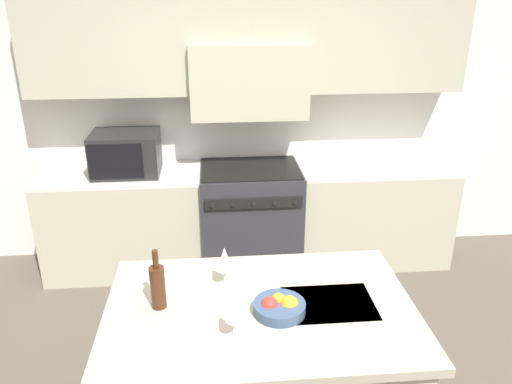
{
  "coord_description": "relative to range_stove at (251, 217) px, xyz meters",
  "views": [
    {
      "loc": [
        -0.31,
        -2.13,
        2.37
      ],
      "look_at": [
        -0.05,
        0.73,
        1.18
      ],
      "focal_mm": 35.0,
      "sensor_mm": 36.0,
      "label": 1
    }
  ],
  "objects": [
    {
      "name": "wine_bottle",
      "position": [
        -0.6,
        -1.95,
        0.58
      ],
      "size": [
        0.07,
        0.07,
        0.31
      ],
      "color": "#422314",
      "rests_on": "kitchen_island"
    },
    {
      "name": "microwave",
      "position": [
        -1.03,
        0.02,
        0.62
      ],
      "size": [
        0.55,
        0.43,
        0.35
      ],
      "color": "black",
      "rests_on": "back_counter"
    },
    {
      "name": "kitchen_island",
      "position": [
        -0.11,
        -1.99,
        0.0
      ],
      "size": [
        1.5,
        0.99,
        0.93
      ],
      "color": "beige",
      "rests_on": "ground_plane"
    },
    {
      "name": "range_stove",
      "position": [
        0.0,
        0.0,
        0.0
      ],
      "size": [
        0.86,
        0.7,
        0.93
      ],
      "color": "#2D2D33",
      "rests_on": "ground_plane"
    },
    {
      "name": "back_counter",
      "position": [
        -0.0,
        0.02,
        -0.01
      ],
      "size": [
        3.56,
        0.62,
        0.91
      ],
      "color": "#B2AD93",
      "rests_on": "ground_plane"
    },
    {
      "name": "wine_glass_near",
      "position": [
        -0.24,
        -2.21,
        0.61
      ],
      "size": [
        0.08,
        0.08,
        0.22
      ],
      "color": "white",
      "rests_on": "kitchen_island"
    },
    {
      "name": "wine_glass_far",
      "position": [
        -0.27,
        -1.78,
        0.61
      ],
      "size": [
        0.08,
        0.08,
        0.22
      ],
      "color": "white",
      "rests_on": "kitchen_island"
    },
    {
      "name": "back_cabinetry",
      "position": [
        0.0,
        0.27,
        1.13
      ],
      "size": [
        10.0,
        0.46,
        2.7
      ],
      "color": "silver",
      "rests_on": "ground_plane"
    },
    {
      "name": "fruit_bowl",
      "position": [
        -0.02,
        -2.04,
        0.5
      ],
      "size": [
        0.25,
        0.25,
        0.09
      ],
      "color": "#384C6B",
      "rests_on": "kitchen_island"
    }
  ]
}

